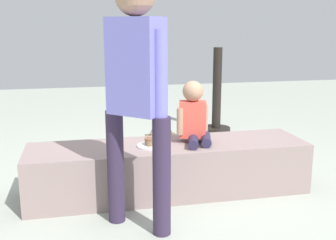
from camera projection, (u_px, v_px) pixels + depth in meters
name	position (u px, v px, depth m)	size (l,w,h in m)	color
ground_plane	(169.00, 192.00, 3.28)	(12.00, 12.00, 0.00)	#9EA699
concrete_ledge	(169.00, 168.00, 3.24)	(2.17, 0.55, 0.40)	gray
child_seated	(194.00, 116.00, 3.20)	(0.29, 0.34, 0.48)	#292441
adult_standing	(136.00, 82.00, 2.50)	(0.38, 0.36, 1.59)	#30243D
cake_plate	(151.00, 144.00, 3.13)	(0.22, 0.22, 0.07)	white
gift_bag	(198.00, 131.00, 4.57)	(0.18, 0.09, 0.34)	#B259BF
railing_post	(217.00, 101.00, 5.13)	(0.36, 0.36, 1.04)	black
water_bottle_near_gift	(203.00, 142.00, 4.35)	(0.07, 0.07, 0.21)	silver
water_bottle_far_side	(64.00, 152.00, 4.01)	(0.07, 0.07, 0.20)	silver
party_cup_red	(106.00, 148.00, 4.25)	(0.08, 0.08, 0.12)	red
handbag_black_leather	(226.00, 152.00, 3.96)	(0.31, 0.15, 0.31)	black
handbag_brown_canvas	(161.00, 144.00, 4.19)	(0.31, 0.15, 0.33)	brown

